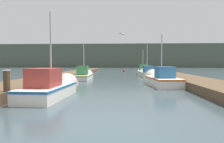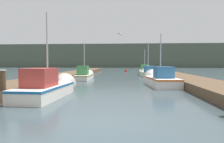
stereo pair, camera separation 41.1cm
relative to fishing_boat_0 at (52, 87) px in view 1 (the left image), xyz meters
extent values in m
plane|color=#38474C|center=(3.19, -4.44, -0.47)|extent=(200.00, 200.00, 0.00)
cube|color=brown|center=(-2.61, 11.56, -0.22)|extent=(2.87, 40.00, 0.51)
cube|color=brown|center=(8.99, 11.56, -0.22)|extent=(2.87, 40.00, 0.51)
cube|color=#4C5647|center=(3.19, 64.13, 3.49)|extent=(120.00, 16.00, 7.92)
cube|color=silver|center=(-0.02, -0.42, -0.17)|extent=(1.73, 4.17, 0.61)
cube|color=#1B5E9D|center=(-0.02, -0.42, 0.07)|extent=(1.76, 4.20, 0.10)
cone|color=silver|center=(0.08, 2.01, -0.17)|extent=(1.53, 0.80, 1.50)
cube|color=#99332D|center=(-0.03, -0.93, 0.56)|extent=(1.22, 1.61, 0.85)
cylinder|color=#B2B2B7|center=(0.00, -0.11, 1.94)|extent=(0.08, 0.08, 3.62)
cube|color=silver|center=(6.49, 4.74, -0.15)|extent=(2.06, 4.26, 0.64)
cube|color=#C35010|center=(6.49, 4.74, 0.11)|extent=(2.10, 4.29, 0.10)
cone|color=silver|center=(6.27, 7.17, -0.15)|extent=(1.67, 0.91, 1.61)
cube|color=#2D6699|center=(6.54, 4.22, 0.56)|extent=(1.29, 1.33, 0.78)
cylinder|color=#B2B2B7|center=(6.46, 5.04, 1.75)|extent=(0.08, 0.08, 3.16)
cube|color=silver|center=(-0.30, 9.83, -0.23)|extent=(1.42, 3.95, 0.50)
cube|color=olive|center=(-0.30, 9.83, -0.04)|extent=(1.45, 3.98, 0.10)
cone|color=silver|center=(-0.35, 12.22, -0.23)|extent=(1.29, 0.88, 1.27)
cube|color=#387A42|center=(-0.29, 9.34, 0.47)|extent=(1.04, 1.15, 0.89)
cylinder|color=#B2B2B7|center=(-0.31, 10.13, 1.66)|extent=(0.08, 0.08, 3.27)
cube|color=silver|center=(6.61, 14.17, -0.21)|extent=(1.64, 4.38, 0.53)
cube|color=green|center=(6.61, 14.17, -0.01)|extent=(1.67, 4.41, 0.10)
cone|color=silver|center=(6.51, 16.80, -0.21)|extent=(1.44, 0.97, 1.40)
cube|color=#2D6699|center=(6.63, 13.63, 0.45)|extent=(1.14, 1.77, 0.79)
cylinder|color=#B2B2B7|center=(6.59, 14.50, 1.74)|extent=(0.08, 0.08, 3.36)
cube|color=silver|center=(6.55, 18.61, -0.22)|extent=(1.60, 4.88, 0.50)
cube|color=#9D562E|center=(6.55, 18.61, -0.03)|extent=(1.63, 4.91, 0.10)
cone|color=silver|center=(6.67, 21.55, -0.22)|extent=(1.36, 1.10, 1.32)
cube|color=#387A42|center=(6.52, 18.01, 0.50)|extent=(1.14, 1.57, 0.94)
cylinder|color=#B2B2B7|center=(6.56, 18.97, 1.56)|extent=(0.08, 0.08, 3.07)
cylinder|color=#473523|center=(-1.26, -1.84, 0.22)|extent=(0.26, 0.26, 1.38)
cylinder|color=silver|center=(-1.26, -1.84, 0.93)|extent=(0.30, 0.30, 0.04)
sphere|color=red|center=(3.94, 27.75, -0.34)|extent=(0.50, 0.50, 0.50)
cylinder|color=black|center=(3.94, 27.75, 0.17)|extent=(0.06, 0.06, 0.50)
ellipsoid|color=white|center=(3.57, 4.03, 3.20)|extent=(0.28, 0.31, 0.12)
cube|color=gray|center=(3.68, 4.11, 3.22)|extent=(0.29, 0.26, 0.07)
cube|color=gray|center=(3.46, 3.95, 3.22)|extent=(0.29, 0.26, 0.07)
camera|label=1|loc=(3.52, -9.87, 1.25)|focal=32.00mm
camera|label=2|loc=(3.93, -9.85, 1.25)|focal=32.00mm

